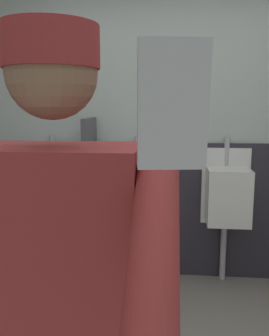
# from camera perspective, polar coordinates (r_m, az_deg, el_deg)

# --- Properties ---
(wall_back) EXTENTS (4.90, 0.12, 2.67)m
(wall_back) POSITION_cam_1_polar(r_m,az_deg,el_deg) (3.20, 5.49, 6.69)
(wall_back) COLOR silver
(wall_back) RESTS_ON ground_plane
(wainscot_band_back) EXTENTS (4.30, 0.03, 1.19)m
(wainscot_band_back) POSITION_cam_1_polar(r_m,az_deg,el_deg) (3.24, 5.28, -6.53)
(wainscot_band_back) COLOR #2D2833
(wainscot_band_back) RESTS_ON ground_plane
(urinal_left) EXTENTS (0.40, 0.34, 1.24)m
(urinal_left) POSITION_cam_1_polar(r_m,az_deg,el_deg) (3.23, -13.14, -3.47)
(urinal_left) COLOR white
(urinal_left) RESTS_ON ground_plane
(urinal_middle) EXTENTS (0.40, 0.34, 1.24)m
(urinal_middle) POSITION_cam_1_polar(r_m,az_deg,el_deg) (3.07, 0.26, -3.88)
(urinal_middle) COLOR white
(urinal_middle) RESTS_ON ground_plane
(urinal_right) EXTENTS (0.40, 0.34, 1.24)m
(urinal_right) POSITION_cam_1_polar(r_m,az_deg,el_deg) (3.09, 14.26, -4.08)
(urinal_right) COLOR white
(urinal_right) RESTS_ON ground_plane
(privacy_divider_panel) EXTENTS (0.04, 0.40, 0.90)m
(privacy_divider_panel) POSITION_cam_1_polar(r_m,az_deg,el_deg) (3.03, -6.96, -0.81)
(privacy_divider_panel) COLOR #4C4C51
(person) EXTENTS (0.62, 0.60, 1.67)m
(person) POSITION_cam_1_polar(r_m,az_deg,el_deg) (1.01, -11.65, -21.40)
(person) COLOR #2D3342
(person) RESTS_ON ground_plane
(cell_phone) EXTENTS (0.06, 0.04, 0.11)m
(cell_phone) POSITION_cam_1_polar(r_m,az_deg,el_deg) (0.32, 5.92, 9.74)
(cell_phone) COLOR silver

